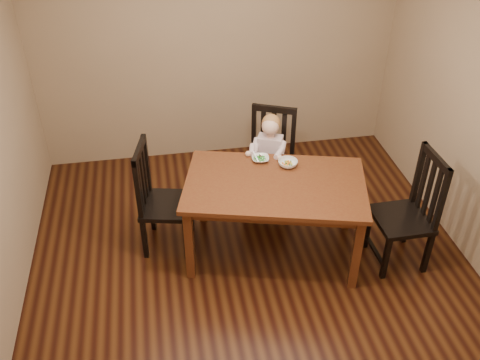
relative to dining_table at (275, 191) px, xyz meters
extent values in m
cube|color=#45240E|center=(-0.24, -0.12, -0.69)|extent=(4.00, 4.00, 0.01)
cube|color=#9F8464|center=(-0.24, 1.88, 0.66)|extent=(4.00, 0.01, 2.70)
cube|color=#9F8464|center=(-0.24, -2.12, 0.66)|extent=(4.00, 0.01, 2.70)
cube|color=#532313|center=(0.00, 0.00, 0.07)|extent=(1.76, 1.31, 0.04)
cube|color=#532313|center=(0.00, 0.00, 0.01)|extent=(1.60, 1.16, 0.08)
cube|color=#532313|center=(-0.79, -0.20, -0.32)|extent=(0.09, 0.09, 0.74)
cube|color=#532313|center=(0.59, -0.56, -0.32)|extent=(0.09, 0.09, 0.74)
cube|color=#532313|center=(-0.59, 0.56, -0.32)|extent=(0.09, 0.09, 0.74)
cube|color=#532313|center=(0.79, 0.20, -0.32)|extent=(0.09, 0.09, 0.74)
cube|color=black|center=(0.10, 0.68, -0.24)|extent=(0.60, 0.59, 0.04)
cube|color=black|center=(0.36, 0.78, -0.48)|extent=(0.06, 0.06, 0.43)
cube|color=black|center=(-0.01, 0.94, -0.48)|extent=(0.06, 0.06, 0.43)
cube|color=black|center=(0.21, 0.43, -0.48)|extent=(0.06, 0.06, 0.43)
cube|color=black|center=(-0.16, 0.59, -0.48)|extent=(0.06, 0.06, 0.43)
cube|color=black|center=(0.36, 0.78, 0.08)|extent=(0.06, 0.06, 0.60)
cube|color=black|center=(-0.01, 0.94, 0.08)|extent=(0.06, 0.06, 0.60)
cube|color=black|center=(0.18, 0.86, 0.35)|extent=(0.42, 0.21, 0.06)
cube|color=black|center=(0.28, 0.81, 0.05)|extent=(0.05, 0.04, 0.52)
cube|color=black|center=(0.18, 0.86, 0.05)|extent=(0.05, 0.04, 0.52)
cube|color=black|center=(0.08, 0.90, 0.05)|extent=(0.05, 0.04, 0.52)
cube|color=black|center=(-0.95, 0.27, -0.24)|extent=(0.54, 0.55, 0.04)
cube|color=black|center=(-1.09, 0.51, -0.48)|extent=(0.05, 0.05, 0.44)
cube|color=black|center=(-1.18, 0.12, -0.48)|extent=(0.05, 0.05, 0.44)
cube|color=black|center=(-0.72, 0.43, -0.48)|extent=(0.05, 0.05, 0.44)
cube|color=black|center=(-0.81, 0.04, -0.48)|extent=(0.05, 0.05, 0.44)
cube|color=black|center=(-1.09, 0.51, 0.09)|extent=(0.05, 0.05, 0.61)
cube|color=black|center=(-1.18, 0.12, 0.09)|extent=(0.05, 0.05, 0.61)
cube|color=black|center=(-1.14, 0.31, 0.36)|extent=(0.13, 0.44, 0.06)
cube|color=black|center=(-1.11, 0.42, 0.06)|extent=(0.03, 0.05, 0.52)
cube|color=black|center=(-1.14, 0.31, 0.06)|extent=(0.03, 0.05, 0.52)
cube|color=black|center=(-1.16, 0.21, 0.06)|extent=(0.03, 0.05, 0.52)
cube|color=black|center=(1.09, -0.31, -0.22)|extent=(0.47, 0.49, 0.04)
cube|color=black|center=(1.29, -0.51, -0.47)|extent=(0.04, 0.04, 0.45)
cube|color=black|center=(1.28, -0.09, -0.47)|extent=(0.04, 0.04, 0.45)
cube|color=black|center=(0.89, -0.52, -0.47)|extent=(0.04, 0.04, 0.45)
cube|color=black|center=(0.89, -0.10, -0.47)|extent=(0.04, 0.04, 0.45)
cube|color=black|center=(1.29, -0.51, 0.11)|extent=(0.04, 0.04, 0.62)
cube|color=black|center=(1.28, -0.09, 0.11)|extent=(0.04, 0.04, 0.62)
cube|color=black|center=(1.28, -0.30, 0.39)|extent=(0.05, 0.46, 0.07)
cube|color=black|center=(1.29, -0.41, 0.08)|extent=(0.02, 0.05, 0.54)
cube|color=black|center=(1.28, -0.30, 0.08)|extent=(0.02, 0.05, 0.54)
cube|color=black|center=(1.28, -0.19, 0.08)|extent=(0.02, 0.05, 0.54)
imported|color=white|center=(-0.06, 0.37, 0.11)|extent=(0.18, 0.18, 0.04)
imported|color=white|center=(0.17, 0.24, 0.12)|extent=(0.23, 0.23, 0.06)
cube|color=silver|center=(-0.10, 0.36, 0.14)|extent=(0.04, 0.11, 0.04)
cube|color=silver|center=(-0.10, 0.36, 0.13)|extent=(0.03, 0.04, 0.01)
camera|label=1|loc=(-0.95, -3.67, 2.78)|focal=40.00mm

